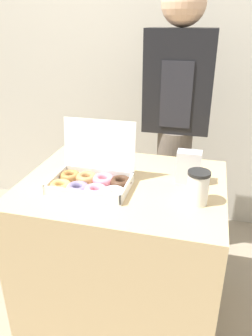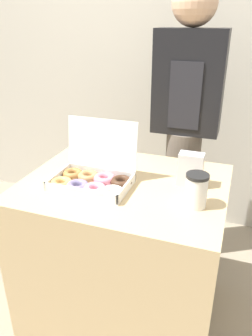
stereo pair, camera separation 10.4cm
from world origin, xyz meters
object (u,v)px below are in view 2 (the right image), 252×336
donut_box (93,178)px  coffee_cup (196,190)px  napkin_holder (190,170)px  person_customer (186,114)px

donut_box → coffee_cup: size_ratio=2.70×
napkin_holder → coffee_cup: bearing=-73.3°
donut_box → napkin_holder: donut_box is taller
napkin_holder → person_customer: person_customer is taller
napkin_holder → person_customer: 0.51m
coffee_cup → napkin_holder: napkin_holder is taller
coffee_cup → person_customer: 0.68m
coffee_cup → napkin_holder: (-0.05, 0.16, 0.01)m
donut_box → coffee_cup: 0.43m
donut_box → napkin_holder: 0.41m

